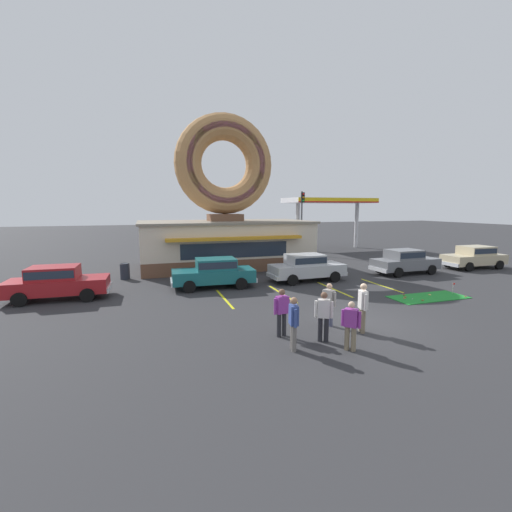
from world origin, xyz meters
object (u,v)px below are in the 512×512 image
Objects in this scene: car_silver at (306,266)px; pedestrian_blue_sweater_man at (294,321)px; car_red at (57,281)px; pedestrian_leather_jacket_man at (363,305)px; golf_ball at (412,299)px; trash_bin at (125,271)px; pedestrian_hooded_kid at (324,314)px; car_teal at (214,272)px; pedestrian_clipboard_woman at (282,310)px; putting_flag_pin at (453,286)px; pedestrian_crossing_woman at (329,302)px; car_grey at (405,261)px; car_champagne at (474,256)px; traffic_light_pole at (302,214)px; pedestrian_beanie_man at (351,324)px.

pedestrian_blue_sweater_man is at bearing -118.68° from car_silver.
car_red is 13.85m from pedestrian_leather_jacket_man.
trash_bin reaches higher than golf_ball.
pedestrian_hooded_kid is at bearing 15.11° from pedestrian_blue_sweater_man.
car_teal is 7.85m from pedestrian_clipboard_woman.
putting_flag_pin is 8.64m from pedestrian_crossing_woman.
pedestrian_clipboard_woman is at bearing -84.59° from car_teal.
pedestrian_leather_jacket_man reaches higher than pedestrian_clipboard_woman.
car_grey and car_champagne have the same top height.
car_teal reaches higher than golf_ball.
car_grey is at bearing 42.16° from pedestrian_leather_jacket_man.
traffic_light_pole is (6.85, 19.11, 2.73)m from pedestrian_leather_jacket_man.
pedestrian_leather_jacket_man reaches higher than car_champagne.
pedestrian_blue_sweater_man is 1.01× the size of pedestrian_clipboard_woman.
golf_ball is 0.03× the size of pedestrian_blue_sweater_man.
pedestrian_crossing_woman is at bearing 12.15° from pedestrian_clipboard_woman.
car_silver is at bearing 179.87° from car_grey.
pedestrian_leather_jacket_man is 14.76m from trash_bin.
car_champagne is at bearing 0.33° from car_silver.
pedestrian_hooded_kid is 21.41m from traffic_light_pole.
pedestrian_hooded_kid is at bearing -42.15° from car_red.
car_silver is at bearing -20.72° from trash_bin.
car_grey is 14.08m from pedestrian_beanie_man.
car_silver is 10.03m from pedestrian_beanie_man.
pedestrian_leather_jacket_man is at bearing -151.41° from car_champagne.
traffic_light_pole is at bearing 62.48° from pedestrian_clipboard_woman.
golf_ball is at bearing -62.20° from car_silver.
pedestrian_blue_sweater_man is at bearing -167.59° from pedestrian_leather_jacket_man.
car_red reaches higher than putting_flag_pin.
car_champagne is 23.98m from trash_bin.
pedestrian_blue_sweater_man is (8.22, -8.87, 0.05)m from car_red.
pedestrian_leather_jacket_man reaches higher than car_grey.
golf_ball is at bearing -128.46° from car_grey.
traffic_light_pole is at bearing 68.19° from pedestrian_beanie_man.
car_teal is 3.00× the size of pedestrian_beanie_man.
trash_bin is (-23.67, 3.81, -0.37)m from car_champagne.
car_grey is 2.99× the size of pedestrian_beanie_man.
pedestrian_leather_jacket_man is (3.57, -8.35, 0.11)m from car_teal.
pedestrian_clipboard_woman reaches higher than putting_flag_pin.
pedestrian_leather_jacket_man is (-7.59, -3.10, 0.54)m from putting_flag_pin.
traffic_light_pole is at bearing 101.90° from car_grey.
pedestrian_leather_jacket_man is 1.10× the size of pedestrian_crossing_woman.
pedestrian_beanie_man is 22.07m from traffic_light_pole.
traffic_light_pole is (9.78, 19.75, 2.78)m from pedestrian_blue_sweater_man.
pedestrian_leather_jacket_man is 2.88m from pedestrian_clipboard_woman.
pedestrian_leather_jacket_man is 20.48m from traffic_light_pole.
car_grey is 0.80× the size of traffic_light_pole.
car_champagne reaches higher than golf_ball.
pedestrian_crossing_woman reaches higher than pedestrian_beanie_man.
pedestrian_clipboard_woman is at bearing 85.31° from pedestrian_blue_sweater_man.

